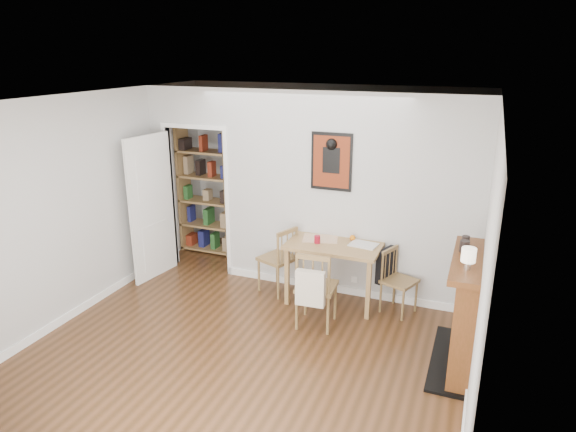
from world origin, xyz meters
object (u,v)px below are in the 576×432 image
at_px(dining_table, 334,250).
at_px(fireplace, 467,309).
at_px(ceramic_jar_a, 465,246).
at_px(ceramic_jar_b, 466,241).
at_px(bookshelf, 207,189).
at_px(orange_fruit, 352,238).
at_px(chair_right, 398,280).
at_px(chair_front, 316,287).
at_px(chair_left, 277,259).
at_px(mantel_lamp, 469,256).
at_px(red_glass, 317,239).
at_px(notebook, 364,245).

xyz_separation_m(dining_table, fireplace, (1.62, -0.85, -0.07)).
bearing_deg(ceramic_jar_a, dining_table, 155.07).
bearing_deg(ceramic_jar_b, bookshelf, 159.31).
relative_size(dining_table, fireplace, 0.92).
distance_m(orange_fruit, ceramic_jar_b, 1.56).
xyz_separation_m(chair_right, chair_front, (-0.82, -0.67, 0.07)).
xyz_separation_m(chair_left, bookshelf, (-1.57, 0.94, 0.56)).
height_order(orange_fruit, ceramic_jar_b, ceramic_jar_b).
distance_m(chair_right, fireplace, 1.20).
bearing_deg(ceramic_jar_b, chair_front, -174.53).
distance_m(chair_left, ceramic_jar_a, 2.52).
distance_m(fireplace, ceramic_jar_a, 0.63).
relative_size(mantel_lamp, ceramic_jar_a, 1.75).
bearing_deg(orange_fruit, fireplace, -35.24).
distance_m(red_glass, ceramic_jar_b, 1.82).
distance_m(chair_left, orange_fruit, 1.03).
xyz_separation_m(dining_table, red_glass, (-0.20, -0.08, 0.14)).
bearing_deg(notebook, chair_front, -116.72).
bearing_deg(chair_left, ceramic_jar_b, -12.70).
bearing_deg(chair_right, ceramic_jar_b, -35.94).
bearing_deg(ceramic_jar_b, fireplace, -74.43).
bearing_deg(notebook, ceramic_jar_b, -25.90).
distance_m(bookshelf, ceramic_jar_a, 4.21).
xyz_separation_m(dining_table, chair_right, (0.80, 0.01, -0.28)).
height_order(red_glass, notebook, red_glass).
bearing_deg(ceramic_jar_a, red_glass, 160.01).
height_order(bookshelf, orange_fruit, bookshelf).
height_order(chair_left, orange_fruit, chair_left).
distance_m(chair_left, red_glass, 0.69).
relative_size(dining_table, red_glass, 11.89).
bearing_deg(chair_left, notebook, 2.78).
relative_size(chair_front, mantel_lamp, 4.57).
relative_size(chair_left, ceramic_jar_b, 9.05).
height_order(chair_left, chair_right, chair_left).
height_order(chair_front, orange_fruit, chair_front).
relative_size(chair_left, ceramic_jar_a, 7.68).
distance_m(chair_left, notebook, 1.17).
bearing_deg(bookshelf, chair_left, -30.99).
xyz_separation_m(red_glass, notebook, (0.55, 0.14, -0.04)).
bearing_deg(red_glass, mantel_lamp, -30.82).
distance_m(bookshelf, orange_fruit, 2.64).
relative_size(dining_table, mantel_lamp, 5.57).
xyz_separation_m(bookshelf, orange_fruit, (2.52, -0.78, -0.19)).
relative_size(chair_left, orange_fruit, 12.80).
xyz_separation_m(chair_front, bookshelf, (-2.33, 1.61, 0.53)).
height_order(dining_table, orange_fruit, orange_fruit).
relative_size(fireplace, mantel_lamp, 6.05).
distance_m(bookshelf, notebook, 2.84).
xyz_separation_m(mantel_lamp, ceramic_jar_a, (-0.05, 0.43, -0.07)).
distance_m(red_glass, ceramic_jar_a, 1.88).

